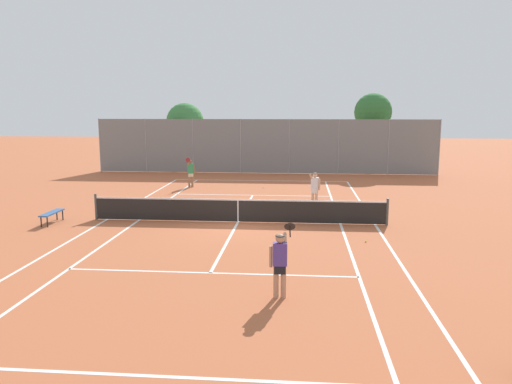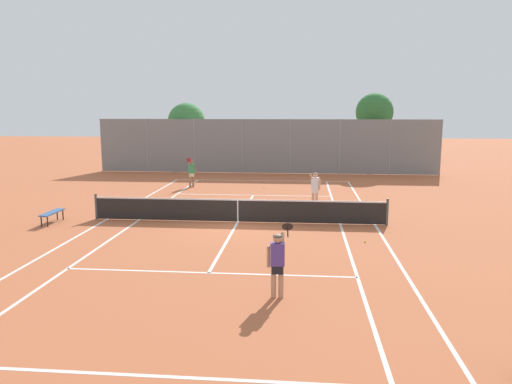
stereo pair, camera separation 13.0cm
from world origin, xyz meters
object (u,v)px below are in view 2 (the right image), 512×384
Objects in this scene: player_far_right at (315,187)px; loose_tennis_ball_2 at (342,206)px; player_far_left at (191,171)px; loose_tennis_ball_1 at (365,241)px; player_near_side at (277,261)px; loose_tennis_ball_3 at (264,188)px; tree_behind_right at (375,113)px; tree_behind_left at (186,123)px; courtside_bench at (52,213)px; loose_tennis_ball_0 at (274,219)px; tennis_net at (238,210)px.

loose_tennis_ball_2 is (1.30, 0.03, -0.88)m from player_far_right.
player_far_left reaches higher than loose_tennis_ball_1.
player_near_side is at bearing -95.76° from player_far_right.
tree_behind_right reaches higher than loose_tennis_ball_3.
player_far_left is 9.46m from tree_behind_left.
courtside_bench is 18.82m from tree_behind_left.
player_far_left is 1.18× the size of courtside_bench.
loose_tennis_ball_0 is at bearing -82.58° from loose_tennis_ball_3.
player_far_left reaches higher than tennis_net.
tree_behind_right reaches higher than tree_behind_left.
loose_tennis_ball_1 is at bearing -98.40° from tree_behind_right.
loose_tennis_ball_2 is 12.76m from courtside_bench.
loose_tennis_ball_1 is 12.33m from courtside_bench.
tree_behind_right is at bearing 36.49° from player_far_left.
courtside_bench reaches higher than loose_tennis_ball_1.
loose_tennis_ball_2 is at bearing 78.07° from player_near_side.
loose_tennis_ball_0 and loose_tennis_ball_2 have the same top height.
tree_behind_left is (-6.58, 8.83, 3.47)m from loose_tennis_ball_3.
courtside_bench is at bearing 142.73° from player_near_side.
loose_tennis_ball_0 is 8.38m from loose_tennis_ball_3.
player_far_left is at bearing 143.83° from player_far_right.
tennis_net is at bearing 150.58° from loose_tennis_ball_1.
loose_tennis_ball_2 is 1.00× the size of loose_tennis_ball_3.
player_far_left is 14.84m from tree_behind_right.
loose_tennis_ball_3 is (-4.40, 11.50, 0.00)m from loose_tennis_ball_1.
player_far_right is at bearing 103.99° from loose_tennis_ball_1.
player_near_side is 0.31× the size of tree_behind_right.
player_near_side is at bearing -117.25° from loose_tennis_ball_1.
courtside_bench is (-7.80, -9.70, 0.38)m from loose_tennis_ball_3.
loose_tennis_ball_3 is at bearing 95.52° from player_near_side.
loose_tennis_ball_1 is 6.39m from loose_tennis_ball_2.
loose_tennis_ball_3 is at bearing 128.75° from loose_tennis_ball_2.
player_far_right is at bearing -61.35° from loose_tennis_ball_3.
player_near_side is 26.88× the size of loose_tennis_ball_2.
loose_tennis_ball_3 is 0.01× the size of tree_behind_left.
loose_tennis_ball_2 is (3.03, 3.19, 0.00)m from loose_tennis_ball_0.
player_far_left is at bearing -143.51° from tree_behind_right.
tree_behind_left is at bearing 123.90° from player_far_right.
tennis_net is 181.82× the size of loose_tennis_ball_0.
courtside_bench is at bearing -158.99° from loose_tennis_ball_2.
tree_behind_left reaches higher than loose_tennis_ball_3.
loose_tennis_ball_2 is (-0.28, 6.38, 0.00)m from loose_tennis_ball_1.
tree_behind_right reaches higher than loose_tennis_ball_2.
player_far_right is at bearing -178.84° from loose_tennis_ball_2.
tennis_net is 2.12× the size of tree_behind_right.
tree_behind_right is at bearing 69.64° from loose_tennis_ball_0.
courtside_bench is 24.09m from tree_behind_right.
tennis_net is 8.83m from loose_tennis_ball_3.
tree_behind_right reaches higher than player_far_left.
tree_behind_right is at bearing 50.39° from courtside_bench.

